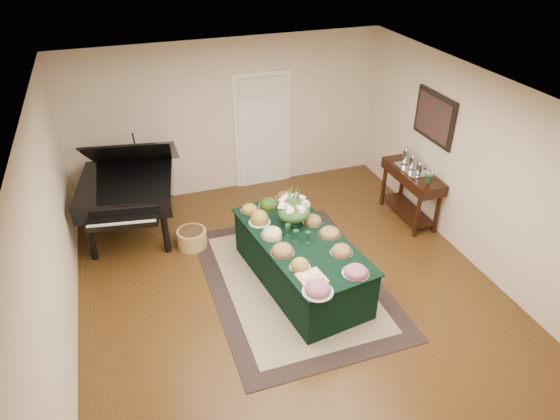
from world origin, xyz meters
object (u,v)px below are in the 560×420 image
object	(u,v)px
buffet_table	(300,261)
mahogany_sideboard	(412,182)
grand_piano	(127,188)
floral_centerpiece	(294,207)

from	to	relation	value
buffet_table	mahogany_sideboard	distance (m)	2.52
grand_piano	mahogany_sideboard	world-z (taller)	grand_piano
grand_piano	mahogany_sideboard	distance (m)	4.48
mahogany_sideboard	floral_centerpiece	bearing A→B (deg)	-164.75
buffet_table	floral_centerpiece	world-z (taller)	floral_centerpiece
mahogany_sideboard	buffet_table	bearing A→B (deg)	-156.95
grand_piano	mahogany_sideboard	size ratio (longest dim) A/B	1.48
floral_centerpiece	mahogany_sideboard	bearing A→B (deg)	15.25
buffet_table	mahogany_sideboard	size ratio (longest dim) A/B	1.91
buffet_table	grand_piano	distance (m)	2.89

